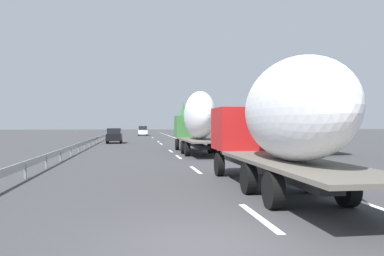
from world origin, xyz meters
TOP-DOWN VIEW (x-y plane):
  - ground_plane at (40.00, 0.00)m, footprint 260.00×260.00m
  - lane_stripe_0 at (2.00, -1.80)m, footprint 3.20×0.20m
  - lane_stripe_1 at (12.49, -1.80)m, footprint 3.20×0.20m
  - lane_stripe_2 at (20.54, -1.80)m, footprint 3.20×0.20m
  - lane_stripe_3 at (26.85, -1.80)m, footprint 3.20×0.20m
  - lane_stripe_4 at (39.72, -1.80)m, footprint 3.20×0.20m
  - lane_stripe_5 at (45.30, -1.80)m, footprint 3.20×0.20m
  - lane_stripe_6 at (61.85, -1.80)m, footprint 3.20×0.20m
  - edge_line_right at (45.00, -5.50)m, footprint 110.00×0.20m
  - truck_lead at (23.39, -3.60)m, footprint 12.89×2.55m
  - truck_trailing at (5.32, -3.60)m, footprint 13.04×2.55m
  - car_black_suv at (42.16, 3.82)m, footprint 4.18×1.86m
  - car_white_van at (74.25, -0.29)m, footprint 4.40×1.89m
  - road_sign at (41.24, -6.70)m, footprint 0.10×0.90m
  - tree_0 at (20.01, -11.13)m, footprint 3.24×3.24m
  - tree_1 at (21.12, -13.17)m, footprint 3.82×3.82m
  - tree_2 at (84.25, -9.94)m, footprint 2.93×2.93m
  - guardrail_median at (43.00, 6.00)m, footprint 94.00×0.10m

SIDE VIEW (x-z plane):
  - ground_plane at x=40.00m, z-range 0.00..0.00m
  - lane_stripe_0 at x=2.00m, z-range 0.00..0.01m
  - lane_stripe_1 at x=12.49m, z-range 0.00..0.01m
  - lane_stripe_2 at x=20.54m, z-range 0.00..0.01m
  - lane_stripe_3 at x=26.85m, z-range 0.00..0.01m
  - lane_stripe_4 at x=39.72m, z-range 0.00..0.01m
  - lane_stripe_5 at x=45.30m, z-range 0.00..0.01m
  - lane_stripe_6 at x=61.85m, z-range 0.00..0.01m
  - edge_line_right at x=45.00m, z-range 0.00..0.01m
  - guardrail_median at x=43.00m, z-range 0.20..0.96m
  - car_black_suv at x=42.16m, z-range 0.01..1.86m
  - car_white_van at x=74.25m, z-range 0.00..1.96m
  - road_sign at x=41.24m, z-range 0.60..3.70m
  - truck_trailing at x=5.32m, z-range 0.30..4.73m
  - truck_lead at x=23.39m, z-range 0.27..5.14m
  - tree_1 at x=21.12m, z-range 0.80..7.09m
  - tree_0 at x=20.01m, z-range 0.93..7.74m
  - tree_2 at x=84.25m, z-range 0.83..8.25m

